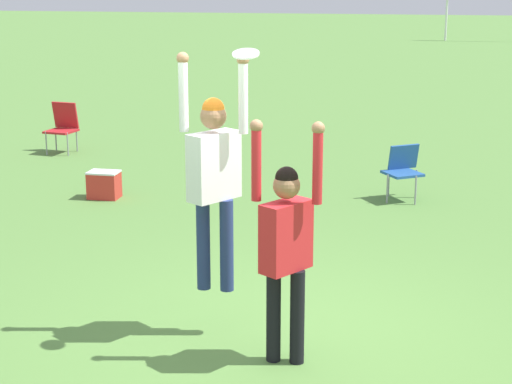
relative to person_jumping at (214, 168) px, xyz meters
name	(u,v)px	position (x,y,z in m)	size (l,w,h in m)	color
ground_plane	(275,335)	(0.54, 0.04, -1.51)	(120.00, 120.00, 0.00)	#56843D
person_jumping	(214,168)	(0.00, 0.00, 0.00)	(0.62, 0.50, 2.08)	navy
person_defending	(286,239)	(0.71, -0.47, -0.44)	(0.59, 0.48, 2.02)	black
frisbee	(246,54)	(0.33, -0.23, 1.00)	(0.22, 0.22, 0.08)	white
camping_chair_0	(63,124)	(-4.59, 7.15, -1.01)	(0.54, 0.58, 0.89)	gray
camping_chair_2	(403,167)	(1.47, 5.04, -1.05)	(0.63, 0.70, 0.76)	gray
cooler_box	(104,185)	(-2.70, 4.24, -1.32)	(0.43, 0.31, 0.39)	red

